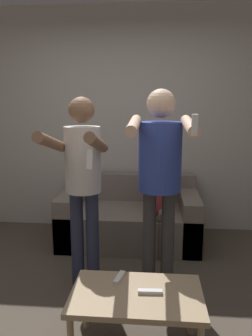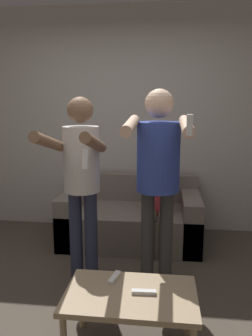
{
  "view_description": "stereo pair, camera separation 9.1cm",
  "coord_description": "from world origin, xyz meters",
  "px_view_note": "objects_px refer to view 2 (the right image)",
  "views": [
    {
      "loc": [
        0.41,
        -2.08,
        1.57
      ],
      "look_at": [
        0.14,
        1.0,
        0.96
      ],
      "focal_mm": 35.0,
      "sensor_mm": 36.0,
      "label": 1
    },
    {
      "loc": [
        0.5,
        -2.07,
        1.57
      ],
      "look_at": [
        0.14,
        1.0,
        0.96
      ],
      "focal_mm": 35.0,
      "sensor_mm": 36.0,
      "label": 2
    }
  ],
  "objects_px": {
    "person_seated": "(158,195)",
    "remote_far": "(114,277)",
    "remote_near": "(144,292)",
    "person_standing_left": "(81,173)",
    "coffee_table": "(131,300)",
    "person_standing_right": "(158,167)",
    "couch": "(131,219)"
  },
  "relations": [
    {
      "from": "person_standing_left",
      "to": "person_seated",
      "type": "height_order",
      "value": "person_standing_left"
    },
    {
      "from": "couch",
      "to": "person_standing_left",
      "type": "relative_size",
      "value": 0.95
    },
    {
      "from": "coffee_table",
      "to": "remote_near",
      "type": "distance_m",
      "value": 0.1
    },
    {
      "from": "person_standing_left",
      "to": "person_standing_right",
      "type": "xyz_separation_m",
      "value": [
        0.63,
        0.0,
        0.07
      ]
    },
    {
      "from": "person_standing_left",
      "to": "coffee_table",
      "type": "height_order",
      "value": "person_standing_left"
    },
    {
      "from": "person_standing_right",
      "to": "remote_far",
      "type": "xyz_separation_m",
      "value": [
        -0.26,
        -0.61,
        -0.64
      ]
    },
    {
      "from": "person_seated",
      "to": "remote_far",
      "type": "bearing_deg",
      "value": -100.28
    },
    {
      "from": "person_seated",
      "to": "remote_near",
      "type": "relative_size",
      "value": 7.45
    },
    {
      "from": "coffee_table",
      "to": "remote_far",
      "type": "relative_size",
      "value": 5.28
    },
    {
      "from": "person_standing_right",
      "to": "person_standing_left",
      "type": "bearing_deg",
      "value": -179.67
    },
    {
      "from": "couch",
      "to": "remote_far",
      "type": "relative_size",
      "value": 9.99
    },
    {
      "from": "remote_far",
      "to": "person_seated",
      "type": "bearing_deg",
      "value": 79.72
    },
    {
      "from": "person_standing_right",
      "to": "remote_near",
      "type": "relative_size",
      "value": 11.1
    },
    {
      "from": "couch",
      "to": "person_seated",
      "type": "distance_m",
      "value": 0.5
    },
    {
      "from": "person_standing_left",
      "to": "coffee_table",
      "type": "bearing_deg",
      "value": -57.11
    },
    {
      "from": "person_standing_right",
      "to": "person_seated",
      "type": "relative_size",
      "value": 1.49
    },
    {
      "from": "person_seated",
      "to": "remote_near",
      "type": "height_order",
      "value": "person_seated"
    },
    {
      "from": "person_seated",
      "to": "remote_far",
      "type": "xyz_separation_m",
      "value": [
        -0.26,
        -1.42,
        -0.17
      ]
    },
    {
      "from": "person_standing_left",
      "to": "coffee_table",
      "type": "xyz_separation_m",
      "value": [
        0.49,
        -0.76,
        -0.63
      ]
    },
    {
      "from": "coffee_table",
      "to": "person_seated",
      "type": "bearing_deg",
      "value": 85.1
    },
    {
      "from": "remote_near",
      "to": "remote_far",
      "type": "height_order",
      "value": "same"
    },
    {
      "from": "person_standing_right",
      "to": "remote_near",
      "type": "xyz_separation_m",
      "value": [
        -0.06,
        -0.76,
        -0.64
      ]
    },
    {
      "from": "couch",
      "to": "person_standing_right",
      "type": "bearing_deg",
      "value": -72.38
    },
    {
      "from": "couch",
      "to": "remote_far",
      "type": "distance_m",
      "value": 1.62
    },
    {
      "from": "remote_near",
      "to": "coffee_table",
      "type": "bearing_deg",
      "value": 178.82
    },
    {
      "from": "person_standing_left",
      "to": "person_seated",
      "type": "distance_m",
      "value": 1.1
    },
    {
      "from": "couch",
      "to": "remote_far",
      "type": "bearing_deg",
      "value": -88.17
    },
    {
      "from": "couch",
      "to": "person_seated",
      "type": "xyz_separation_m",
      "value": [
        0.31,
        -0.19,
        0.35
      ]
    },
    {
      "from": "person_seated",
      "to": "remote_near",
      "type": "bearing_deg",
      "value": -91.89
    },
    {
      "from": "coffee_table",
      "to": "remote_far",
      "type": "distance_m",
      "value": 0.2
    },
    {
      "from": "person_standing_left",
      "to": "remote_far",
      "type": "bearing_deg",
      "value": -58.98
    },
    {
      "from": "person_standing_left",
      "to": "remote_near",
      "type": "xyz_separation_m",
      "value": [
        0.57,
        -0.76,
        -0.57
      ]
    }
  ]
}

